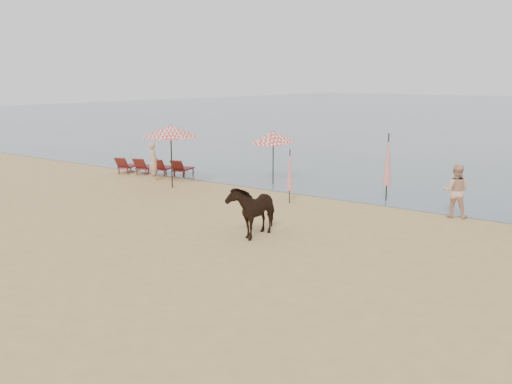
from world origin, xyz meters
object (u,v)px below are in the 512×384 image
umbrella_closed_left (388,160)px  beachgoer_right_a (456,191)px  umbrella_open_left_a (171,131)px  beachgoer_left (153,162)px  umbrella_closed_right (290,170)px  lounger_cluster_left (154,167)px  cow (253,209)px  umbrella_open_left_b (273,137)px

umbrella_closed_left → beachgoer_right_a: (2.79, -0.98, -0.67)m
umbrella_open_left_a → umbrella_closed_left: (8.17, 2.77, -0.80)m
umbrella_open_left_a → beachgoer_right_a: umbrella_open_left_a is taller
umbrella_open_left_a → beachgoer_left: 2.37m
umbrella_closed_right → lounger_cluster_left: bearing=170.3°
umbrella_open_left_a → umbrella_closed_right: umbrella_open_left_a is taller
cow → umbrella_open_left_b: bearing=113.6°
umbrella_closed_right → cow: size_ratio=1.10×
lounger_cluster_left → umbrella_closed_right: (8.50, -1.45, 0.83)m
lounger_cluster_left → umbrella_closed_left: 11.28m
umbrella_open_left_a → umbrella_closed_left: 8.66m
umbrella_open_left_a → beachgoer_right_a: bearing=24.9°
beachgoer_right_a → umbrella_open_left_a: bearing=-4.6°
umbrella_open_left_b → umbrella_closed_left: umbrella_closed_left is taller
lounger_cluster_left → cow: (9.99, -5.65, 0.37)m
cow → beachgoer_right_a: bearing=47.5°
umbrella_open_left_a → umbrella_open_left_b: 4.26m
cow → beachgoer_right_a: 6.86m
lounger_cluster_left → beachgoer_right_a: beachgoer_right_a is taller
umbrella_open_left_b → cow: size_ratio=1.31×
umbrella_closed_right → cow: umbrella_closed_right is taller
umbrella_closed_left → umbrella_closed_right: (-2.68, -2.36, -0.33)m
umbrella_open_left_b → cow: bearing=-68.7°
umbrella_closed_left → umbrella_closed_right: 3.59m
umbrella_open_left_a → umbrella_closed_left: size_ratio=1.04×
beachgoer_right_a → umbrella_closed_left: bearing=-33.3°
beachgoer_right_a → umbrella_open_left_b: bearing=-23.3°
lounger_cluster_left → beachgoer_right_a: (13.97, -0.06, 0.49)m
umbrella_closed_right → beachgoer_right_a: (5.47, 1.39, -0.34)m
umbrella_open_left_b → beachgoer_left: umbrella_open_left_b is taller
beachgoer_left → cow: bearing=-173.3°
umbrella_closed_right → cow: bearing=-70.5°
beachgoer_left → beachgoer_right_a: 12.75m
lounger_cluster_left → beachgoer_left: 1.83m
lounger_cluster_left → beachgoer_left: bearing=-62.1°
beachgoer_left → beachgoer_right_a: (12.69, 1.15, 0.01)m
cow → beachgoer_left: 9.78m
umbrella_closed_right → umbrella_open_left_a: bearing=-175.8°
umbrella_open_left_b → beachgoer_right_a: 8.27m
lounger_cluster_left → umbrella_open_left_a: umbrella_open_left_a is taller
lounger_cluster_left → cow: size_ratio=2.08×
umbrella_closed_left → lounger_cluster_left: bearing=-175.3°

